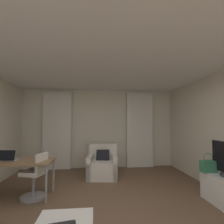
{
  "coord_description": "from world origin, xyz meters",
  "views": [
    {
      "loc": [
        -0.15,
        -2.72,
        1.49
      ],
      "look_at": [
        0.25,
        1.26,
        1.75
      ],
      "focal_mm": 26.92,
      "sensor_mm": 36.0,
      "label": 1
    }
  ],
  "objects_px": {
    "desk_chair": "(35,178)",
    "handbag_primary": "(209,166)",
    "desk": "(16,164)",
    "armchair": "(103,166)",
    "laptop": "(9,158)"
  },
  "relations": [
    {
      "from": "armchair",
      "to": "desk",
      "type": "bearing_deg",
      "value": -147.43
    },
    {
      "from": "desk_chair",
      "to": "laptop",
      "type": "height_order",
      "value": "laptop"
    },
    {
      "from": "armchair",
      "to": "handbag_primary",
      "type": "bearing_deg",
      "value": -38.46
    },
    {
      "from": "handbag_primary",
      "to": "armchair",
      "type": "bearing_deg",
      "value": 141.54
    },
    {
      "from": "armchair",
      "to": "desk",
      "type": "relative_size",
      "value": 0.62
    },
    {
      "from": "desk",
      "to": "laptop",
      "type": "distance_m",
      "value": 0.17
    },
    {
      "from": "desk_chair",
      "to": "handbag_primary",
      "type": "relative_size",
      "value": 2.39
    },
    {
      "from": "armchair",
      "to": "desk",
      "type": "height_order",
      "value": "armchair"
    },
    {
      "from": "armchair",
      "to": "laptop",
      "type": "relative_size",
      "value": 2.6
    },
    {
      "from": "laptop",
      "to": "handbag_primary",
      "type": "bearing_deg",
      "value": -6.64
    },
    {
      "from": "desk",
      "to": "handbag_primary",
      "type": "height_order",
      "value": "handbag_primary"
    },
    {
      "from": "desk_chair",
      "to": "armchair",
      "type": "bearing_deg",
      "value": 40.29
    },
    {
      "from": "desk",
      "to": "desk_chair",
      "type": "height_order",
      "value": "desk_chair"
    },
    {
      "from": "desk",
      "to": "handbag_primary",
      "type": "relative_size",
      "value": 3.94
    },
    {
      "from": "desk",
      "to": "laptop",
      "type": "bearing_deg",
      "value": 175.99
    }
  ]
}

